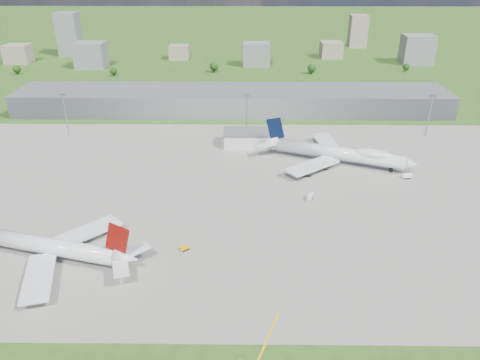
{
  "coord_description": "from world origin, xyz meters",
  "views": [
    {
      "loc": [
        8.79,
        -155.6,
        103.05
      ],
      "look_at": [
        6.76,
        34.9,
        9.0
      ],
      "focal_mm": 35.0,
      "sensor_mm": 36.0,
      "label": 1
    }
  ],
  "objects_px": {
    "van_white_near": "(310,197)",
    "airliner_blue_quad": "(339,153)",
    "tug_yellow": "(184,248)",
    "airliner_red_twin": "(50,247)",
    "van_white_far": "(407,176)"
  },
  "relations": [
    {
      "from": "van_white_near",
      "to": "airliner_blue_quad",
      "type": "bearing_deg",
      "value": -5.81
    },
    {
      "from": "airliner_blue_quad",
      "to": "van_white_near",
      "type": "distance_m",
      "value": 45.06
    },
    {
      "from": "tug_yellow",
      "to": "van_white_near",
      "type": "distance_m",
      "value": 67.0
    },
    {
      "from": "tug_yellow",
      "to": "airliner_blue_quad",
      "type": "bearing_deg",
      "value": 9.16
    },
    {
      "from": "airliner_red_twin",
      "to": "tug_yellow",
      "type": "distance_m",
      "value": 49.12
    },
    {
      "from": "airliner_blue_quad",
      "to": "tug_yellow",
      "type": "xyz_separation_m",
      "value": [
        -72.74,
        -81.21,
        -5.06
      ]
    },
    {
      "from": "airliner_blue_quad",
      "to": "van_white_near",
      "type": "relative_size",
      "value": 15.59
    },
    {
      "from": "tug_yellow",
      "to": "airliner_red_twin",
      "type": "bearing_deg",
      "value": 148.29
    },
    {
      "from": "van_white_far",
      "to": "airliner_red_twin",
      "type": "bearing_deg",
      "value": -162.65
    },
    {
      "from": "airliner_blue_quad",
      "to": "van_white_far",
      "type": "relative_size",
      "value": 16.55
    },
    {
      "from": "van_white_near",
      "to": "airliner_red_twin",
      "type": "bearing_deg",
      "value": 135.27
    },
    {
      "from": "airliner_blue_quad",
      "to": "airliner_red_twin",
      "type": "bearing_deg",
      "value": -122.32
    },
    {
      "from": "airliner_red_twin",
      "to": "airliner_blue_quad",
      "type": "xyz_separation_m",
      "value": [
        121.27,
        87.4,
        0.63
      ]
    },
    {
      "from": "airliner_red_twin",
      "to": "tug_yellow",
      "type": "bearing_deg",
      "value": -157.73
    },
    {
      "from": "airliner_red_twin",
      "to": "van_white_far",
      "type": "distance_m",
      "value": 167.73
    }
  ]
}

